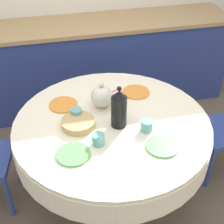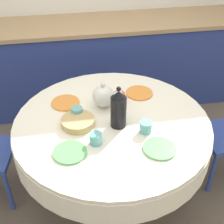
% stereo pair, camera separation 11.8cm
% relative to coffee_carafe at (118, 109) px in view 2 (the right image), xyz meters
% --- Properties ---
extents(ground_plane, '(12.00, 12.00, 0.00)m').
position_rel_coffee_carafe_xyz_m(ground_plane, '(-0.04, 0.05, -0.88)').
color(ground_plane, brown).
extents(kitchen_counter, '(3.24, 0.64, 0.96)m').
position_rel_coffee_carafe_xyz_m(kitchen_counter, '(-0.04, 1.43, -0.40)').
color(kitchen_counter, navy).
rests_on(kitchen_counter, ground_plane).
extents(dining_table, '(1.40, 1.40, 0.75)m').
position_rel_coffee_carafe_xyz_m(dining_table, '(-0.04, 0.05, -0.26)').
color(dining_table, tan).
rests_on(dining_table, ground_plane).
extents(plate_near_left, '(0.21, 0.21, 0.01)m').
position_rel_coffee_carafe_xyz_m(plate_near_left, '(-0.35, -0.22, -0.13)').
color(plate_near_left, '#5BA85B').
rests_on(plate_near_left, dining_table).
extents(cup_near_left, '(0.08, 0.08, 0.08)m').
position_rel_coffee_carafe_xyz_m(cup_near_left, '(-0.18, -0.16, -0.10)').
color(cup_near_left, '#5BA39E').
rests_on(cup_near_left, dining_table).
extents(plate_near_right, '(0.21, 0.21, 0.01)m').
position_rel_coffee_carafe_xyz_m(plate_near_right, '(0.21, -0.28, -0.13)').
color(plate_near_right, '#5BA85B').
rests_on(plate_near_right, dining_table).
extents(cup_near_right, '(0.08, 0.08, 0.08)m').
position_rel_coffee_carafe_xyz_m(cup_near_right, '(0.17, -0.10, -0.10)').
color(cup_near_right, '#5BA39E').
rests_on(cup_near_right, dining_table).
extents(plate_far_left, '(0.21, 0.21, 0.01)m').
position_rel_coffee_carafe_xyz_m(plate_far_left, '(-0.35, 0.33, -0.13)').
color(plate_far_left, orange).
rests_on(plate_far_left, dining_table).
extents(cup_far_left, '(0.08, 0.08, 0.08)m').
position_rel_coffee_carafe_xyz_m(cup_far_left, '(-0.27, 0.14, -0.10)').
color(cup_far_left, '#5BA39E').
rests_on(cup_far_left, dining_table).
extents(plate_far_right, '(0.21, 0.21, 0.01)m').
position_rel_coffee_carafe_xyz_m(plate_far_right, '(0.24, 0.36, -0.13)').
color(plate_far_right, orange).
rests_on(plate_far_right, dining_table).
extents(cup_far_right, '(0.08, 0.08, 0.08)m').
position_rel_coffee_carafe_xyz_m(cup_far_right, '(0.06, 0.29, -0.10)').
color(cup_far_right, '#CC4C3D').
rests_on(cup_far_right, dining_table).
extents(coffee_carafe, '(0.11, 0.11, 0.31)m').
position_rel_coffee_carafe_xyz_m(coffee_carafe, '(0.00, 0.00, 0.00)').
color(coffee_carafe, black).
rests_on(coffee_carafe, dining_table).
extents(teapot, '(0.23, 0.16, 0.21)m').
position_rel_coffee_carafe_xyz_m(teapot, '(-0.07, 0.24, -0.04)').
color(teapot, silver).
rests_on(teapot, dining_table).
extents(bread_basket, '(0.23, 0.23, 0.05)m').
position_rel_coffee_carafe_xyz_m(bread_basket, '(-0.27, 0.05, -0.11)').
color(bread_basket, tan).
rests_on(bread_basket, dining_table).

